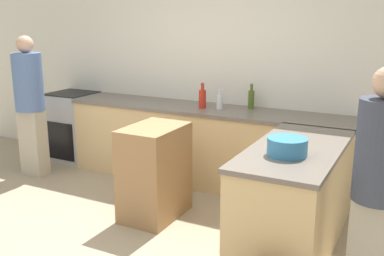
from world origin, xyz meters
name	(u,v)px	position (x,y,z in m)	size (l,w,h in m)	color
ground_plane	(112,249)	(0.00, 0.00, 0.00)	(14.00, 14.00, 0.00)	tan
wall_back	(218,66)	(0.00, 2.15, 1.35)	(8.00, 0.06, 2.70)	silver
counter_back	(205,145)	(0.00, 1.80, 0.45)	(3.39, 0.67, 0.90)	#D6B27A
counter_peninsula	(294,199)	(1.35, 0.71, 0.45)	(0.69, 1.57, 0.90)	#D6B27A
range_oven	(73,126)	(-2.01, 1.81, 0.46)	(0.62, 0.62, 0.92)	#ADADB2
island_table	(155,172)	(-0.02, 0.73, 0.45)	(0.47, 0.68, 0.91)	#997047
mixing_bowl	(287,147)	(1.34, 0.45, 0.97)	(0.30, 0.30, 0.14)	teal
olive_oil_bottle	(251,99)	(0.49, 1.98, 1.02)	(0.07, 0.07, 0.28)	#475B1E
vinegar_bottle_clear	(220,101)	(0.19, 1.80, 0.99)	(0.08, 0.08, 0.22)	silver
hot_sauce_bottle	(202,98)	(-0.01, 1.76, 1.02)	(0.08, 0.08, 0.29)	red
person_by_range	(30,102)	(-1.98, 1.06, 0.92)	(0.35, 0.35, 1.71)	#ADA38E
person_at_peninsula	(378,184)	(2.02, 0.16, 0.89)	(0.32, 0.32, 1.64)	#ADA38E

